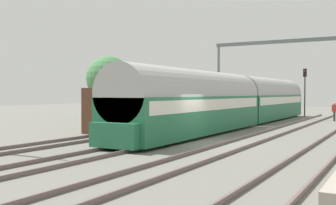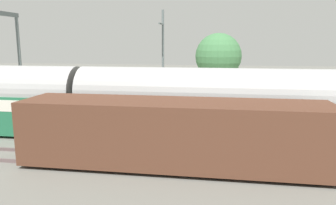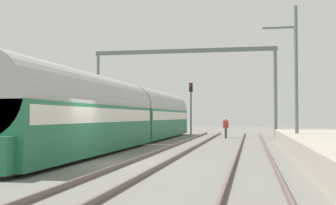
{
  "view_description": "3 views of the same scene",
  "coord_description": "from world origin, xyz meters",
  "px_view_note": "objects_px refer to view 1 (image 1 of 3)",
  "views": [
    {
      "loc": [
        8.73,
        -19.18,
        2.56
      ],
      "look_at": [
        -2.0,
        -0.07,
        2.05
      ],
      "focal_mm": 43.61,
      "sensor_mm": 36.0,
      "label": 1
    },
    {
      "loc": [
        -19.26,
        3.77,
        5.27
      ],
      "look_at": [
        -0.33,
        6.76,
        1.75
      ],
      "focal_mm": 34.81,
      "sensor_mm": 36.0,
      "label": 2
    },
    {
      "loc": [
        5.92,
        -16.08,
        1.83
      ],
      "look_at": [
        -1.0,
        19.73,
        3.02
      ],
      "focal_mm": 46.03,
      "sensor_mm": 36.0,
      "label": 3
    }
  ],
  "objects_px": {
    "passenger_train": "(240,101)",
    "catenary_gantry": "(295,59)",
    "freight_car": "(158,108)",
    "railway_signal_far": "(305,86)",
    "person_crossing": "(334,110)"
  },
  "relations": [
    {
      "from": "passenger_train",
      "to": "freight_car",
      "type": "distance_m",
      "value": 7.11
    },
    {
      "from": "freight_car",
      "to": "railway_signal_far",
      "type": "relative_size",
      "value": 2.48
    },
    {
      "from": "passenger_train",
      "to": "person_crossing",
      "type": "height_order",
      "value": "passenger_train"
    },
    {
      "from": "passenger_train",
      "to": "catenary_gantry",
      "type": "height_order",
      "value": "catenary_gantry"
    },
    {
      "from": "catenary_gantry",
      "to": "passenger_train",
      "type": "bearing_deg",
      "value": -101.06
    },
    {
      "from": "railway_signal_far",
      "to": "catenary_gantry",
      "type": "height_order",
      "value": "catenary_gantry"
    },
    {
      "from": "person_crossing",
      "to": "passenger_train",
      "type": "bearing_deg",
      "value": -108.75
    },
    {
      "from": "freight_car",
      "to": "catenary_gantry",
      "type": "relative_size",
      "value": 0.79
    },
    {
      "from": "person_crossing",
      "to": "railway_signal_far",
      "type": "bearing_deg",
      "value": 134.02
    },
    {
      "from": "person_crossing",
      "to": "railway_signal_far",
      "type": "relative_size",
      "value": 0.33
    },
    {
      "from": "railway_signal_far",
      "to": "catenary_gantry",
      "type": "xyz_separation_m",
      "value": [
        0.08,
        -5.57,
        2.55
      ]
    },
    {
      "from": "catenary_gantry",
      "to": "railway_signal_far",
      "type": "bearing_deg",
      "value": 90.8
    },
    {
      "from": "freight_car",
      "to": "passenger_train",
      "type": "bearing_deg",
      "value": 55.74
    },
    {
      "from": "passenger_train",
      "to": "catenary_gantry",
      "type": "xyz_separation_m",
      "value": [
        2.0,
        10.21,
        3.92
      ]
    },
    {
      "from": "passenger_train",
      "to": "railway_signal_far",
      "type": "bearing_deg",
      "value": 83.07
    }
  ]
}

